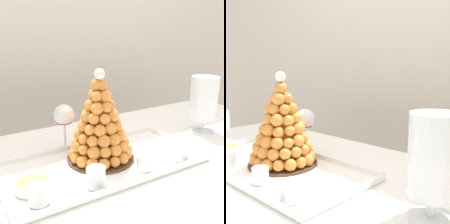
{
  "view_description": "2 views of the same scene",
  "coord_description": "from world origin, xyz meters",
  "views": [
    {
      "loc": [
        -0.59,
        -0.78,
        1.21
      ],
      "look_at": [
        -0.08,
        0.04,
        0.92
      ],
      "focal_mm": 46.49,
      "sensor_mm": 36.0,
      "label": 1
    },
    {
      "loc": [
        0.67,
        -0.57,
        1.1
      ],
      "look_at": [
        0.1,
        0.06,
        0.96
      ],
      "focal_mm": 47.62,
      "sensor_mm": 36.0,
      "label": 2
    }
  ],
  "objects": [
    {
      "name": "backdrop_wall",
      "position": [
        0.0,
        1.04,
        1.25
      ],
      "size": [
        4.8,
        0.1,
        2.5
      ],
      "primitive_type": "cube",
      "color": "silver",
      "rests_on": "ground_plane"
    },
    {
      "name": "creme_brulee_ramekin",
      "position": [
        -0.4,
        -0.04,
        0.77
      ],
      "size": [
        0.1,
        0.1,
        0.03
      ],
      "color": "white",
      "rests_on": "serving_tray"
    },
    {
      "name": "wine_glass",
      "position": [
        -0.2,
        0.19,
        0.88
      ],
      "size": [
        0.08,
        0.08,
        0.18
      ],
      "color": "silver",
      "rests_on": "buffet_table"
    },
    {
      "name": "dessert_cup_mid_left",
      "position": [
        -0.23,
        -0.12,
        0.78
      ],
      "size": [
        0.06,
        0.06,
        0.06
      ],
      "color": "silver",
      "rests_on": "serving_tray"
    },
    {
      "name": "croquembouche",
      "position": [
        -0.13,
        0.03,
        0.88
      ],
      "size": [
        0.24,
        0.24,
        0.32
      ],
      "color": "#4C331E",
      "rests_on": "serving_tray"
    },
    {
      "name": "dessert_cup_mid_right",
      "position": [
        0.1,
        -0.13,
        0.78
      ],
      "size": [
        0.06,
        0.06,
        0.05
      ],
      "color": "silver",
      "rests_on": "serving_tray"
    },
    {
      "name": "macaron_goblet",
      "position": [
        0.4,
        0.05,
        0.89
      ],
      "size": [
        0.12,
        0.12,
        0.25
      ],
      "color": "white",
      "rests_on": "buffet_table"
    },
    {
      "name": "serving_tray",
      "position": [
        -0.14,
        -0.01,
        0.75
      ],
      "size": [
        0.69,
        0.34,
        0.02
      ],
      "color": "white",
      "rests_on": "buffet_table"
    },
    {
      "name": "dessert_cup_left",
      "position": [
        -0.4,
        -0.11,
        0.78
      ],
      "size": [
        0.06,
        0.06,
        0.05
      ],
      "color": "silver",
      "rests_on": "serving_tray"
    },
    {
      "name": "dessert_cup_centre",
      "position": [
        -0.05,
        -0.12,
        0.78
      ],
      "size": [
        0.05,
        0.05,
        0.05
      ],
      "color": "silver",
      "rests_on": "serving_tray"
    },
    {
      "name": "buffet_table",
      "position": [
        0.0,
        0.0,
        0.67
      ],
      "size": [
        1.7,
        0.92,
        0.75
      ],
      "color": "brown",
      "rests_on": "ground_plane"
    }
  ]
}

